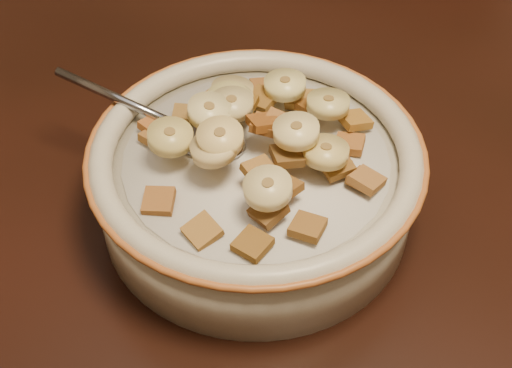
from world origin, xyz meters
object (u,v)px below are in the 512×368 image
(chair, at_px, (340,64))
(spoon, at_px, (210,140))
(table, at_px, (427,303))
(cereal_bowl, at_px, (256,187))

(chair, relative_size, spoon, 18.12)
(table, xyz_separation_m, cereal_bowl, (-0.14, 0.03, 0.05))
(chair, height_order, cereal_bowl, chair)
(cereal_bowl, bearing_deg, spoon, 173.80)
(cereal_bowl, distance_m, spoon, 0.05)
(table, distance_m, chair, 0.65)
(table, distance_m, spoon, 0.19)
(chair, bearing_deg, table, -49.40)
(spoon, bearing_deg, chair, -171.93)
(chair, bearing_deg, spoon, -66.08)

